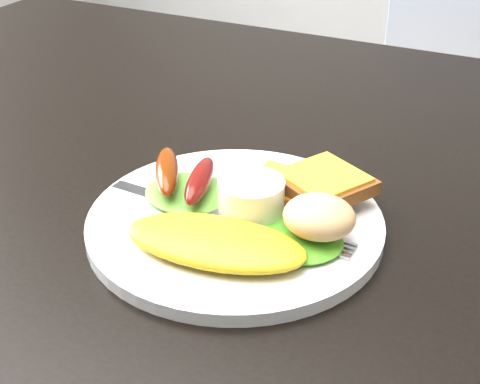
{
  "coord_description": "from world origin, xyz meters",
  "views": [
    {
      "loc": [
        0.34,
        -0.61,
        1.08
      ],
      "look_at": [
        0.12,
        -0.16,
        0.78
      ],
      "focal_mm": 50.0,
      "sensor_mm": 36.0,
      "label": 1
    }
  ],
  "objects_px": {
    "dining_table": "(209,147)",
    "plate": "(235,222)",
    "dining_chair": "(459,128)",
    "person": "(360,8)"
  },
  "relations": [
    {
      "from": "dining_table",
      "to": "person",
      "type": "height_order",
      "value": "person"
    },
    {
      "from": "dining_chair",
      "to": "dining_table",
      "type": "bearing_deg",
      "value": -117.89
    },
    {
      "from": "dining_table",
      "to": "person",
      "type": "relative_size",
      "value": 0.78
    },
    {
      "from": "dining_table",
      "to": "plate",
      "type": "distance_m",
      "value": 0.2
    },
    {
      "from": "person",
      "to": "dining_table",
      "type": "bearing_deg",
      "value": 74.09
    },
    {
      "from": "dining_table",
      "to": "plate",
      "type": "height_order",
      "value": "plate"
    },
    {
      "from": "dining_chair",
      "to": "plate",
      "type": "height_order",
      "value": "plate"
    },
    {
      "from": "dining_chair",
      "to": "plate",
      "type": "relative_size",
      "value": 1.76
    },
    {
      "from": "dining_table",
      "to": "person",
      "type": "xyz_separation_m",
      "value": [
        0.01,
        0.54,
        0.04
      ]
    },
    {
      "from": "dining_table",
      "to": "plate",
      "type": "relative_size",
      "value": 4.55
    }
  ]
}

